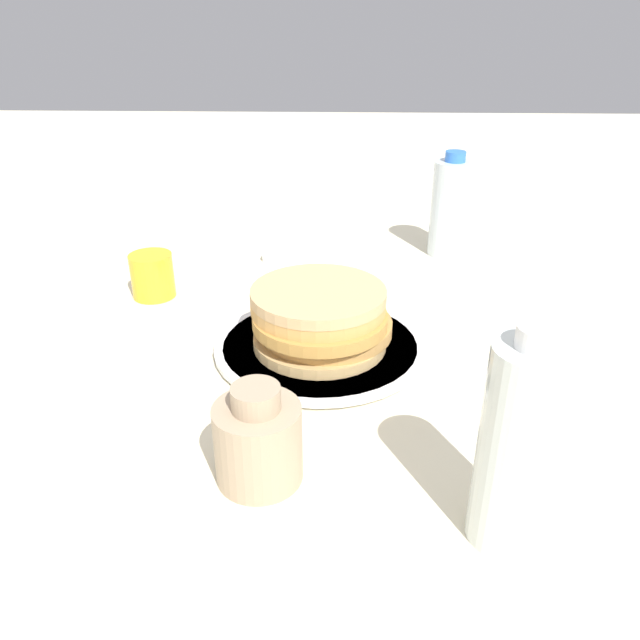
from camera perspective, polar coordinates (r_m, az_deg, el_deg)
ground_plane at (r=0.86m, az=-1.03°, el=-2.41°), size 4.00×4.00×0.00m
plate at (r=0.84m, az=0.00°, el=-2.41°), size 0.28×0.28×0.01m
pancake_stack at (r=0.82m, az=0.06°, el=0.25°), size 0.19×0.19×0.08m
juice_glass at (r=1.03m, az=-15.07°, el=3.94°), size 0.07×0.07×0.07m
cream_jug at (r=0.62m, az=-5.68°, el=-10.85°), size 0.09×0.09×0.11m
water_bottle_near at (r=0.55m, az=17.64°, el=-10.96°), size 0.07×0.07×0.21m
water_bottle_mid at (r=1.17m, az=11.84°, el=10.01°), size 0.07×0.07×0.19m
napkin at (r=1.19m, az=-1.71°, el=6.88°), size 0.16×0.13×0.02m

